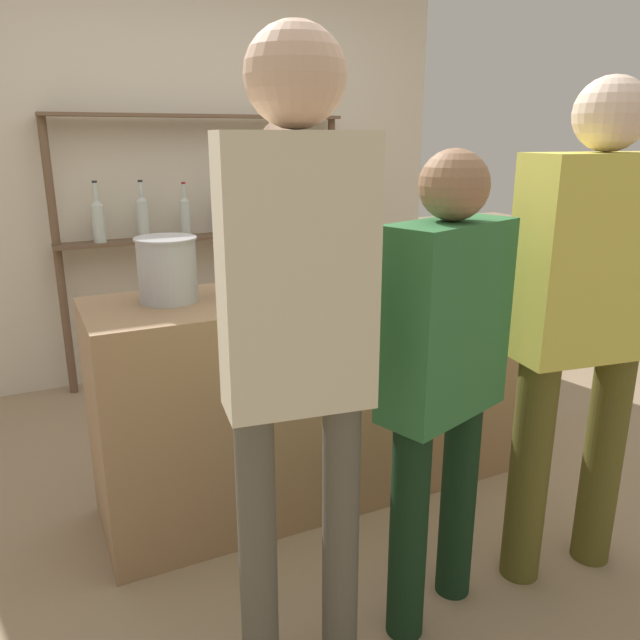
% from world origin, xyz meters
% --- Properties ---
extents(ground_plane, '(16.00, 16.00, 0.00)m').
position_xyz_m(ground_plane, '(0.00, 0.00, 0.00)').
color(ground_plane, '#9E8466').
extents(bar_counter, '(1.90, 0.55, 0.96)m').
position_xyz_m(bar_counter, '(0.00, 0.00, 0.48)').
color(bar_counter, '#997551').
rests_on(bar_counter, ground_plane).
extents(back_wall, '(3.50, 0.12, 2.80)m').
position_xyz_m(back_wall, '(0.00, 1.88, 1.40)').
color(back_wall, beige).
rests_on(back_wall, ground_plane).
extents(back_shelf, '(1.88, 0.18, 1.69)m').
position_xyz_m(back_shelf, '(-0.01, 1.70, 1.12)').
color(back_shelf, brown).
rests_on(back_shelf, ground_plane).
extents(counter_bottle_0, '(0.09, 0.09, 0.32)m').
position_xyz_m(counter_bottle_0, '(0.71, 0.07, 1.08)').
color(counter_bottle_0, brown).
rests_on(counter_bottle_0, bar_counter).
extents(counter_bottle_1, '(0.08, 0.08, 0.35)m').
position_xyz_m(counter_bottle_1, '(0.23, 0.17, 1.09)').
color(counter_bottle_1, black).
rests_on(counter_bottle_1, bar_counter).
extents(counter_bottle_2, '(0.08, 0.08, 0.38)m').
position_xyz_m(counter_bottle_2, '(-0.24, 0.02, 1.10)').
color(counter_bottle_2, brown).
rests_on(counter_bottle_2, bar_counter).
extents(counter_bottle_3, '(0.07, 0.07, 0.38)m').
position_xyz_m(counter_bottle_3, '(-0.08, -0.17, 1.10)').
color(counter_bottle_3, brown).
rests_on(counter_bottle_3, bar_counter).
extents(counter_bottle_4, '(0.09, 0.09, 0.35)m').
position_xyz_m(counter_bottle_4, '(-0.37, 0.02, 1.09)').
color(counter_bottle_4, black).
rests_on(counter_bottle_4, bar_counter).
extents(wine_glass, '(0.08, 0.08, 0.15)m').
position_xyz_m(wine_glass, '(0.41, 0.03, 1.07)').
color(wine_glass, silver).
rests_on(wine_glass, bar_counter).
extents(ice_bucket, '(0.23, 0.23, 0.25)m').
position_xyz_m(ice_bucket, '(-0.62, 0.05, 1.08)').
color(ice_bucket, '#B2B2B7').
rests_on(ice_bucket, bar_counter).
extents(cork_jar, '(0.11, 0.11, 0.15)m').
position_xyz_m(cork_jar, '(0.25, -0.14, 1.03)').
color(cork_jar, silver).
rests_on(cork_jar, bar_counter).
extents(server_behind_counter, '(0.44, 0.22, 1.65)m').
position_xyz_m(server_behind_counter, '(0.16, 0.79, 0.97)').
color(server_behind_counter, '#575347').
rests_on(server_behind_counter, ground_plane).
extents(customer_center, '(0.47, 0.31, 1.54)m').
position_xyz_m(customer_center, '(0.00, -0.86, 0.90)').
color(customer_center, black).
rests_on(customer_center, ground_plane).
extents(customer_right, '(0.52, 0.29, 1.75)m').
position_xyz_m(customer_right, '(0.57, -0.87, 1.02)').
color(customer_right, brown).
rests_on(customer_right, ground_plane).
extents(customer_left, '(0.40, 0.24, 1.82)m').
position_xyz_m(customer_left, '(-0.50, -0.90, 1.11)').
color(customer_left, '#575347').
rests_on(customer_left, ground_plane).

